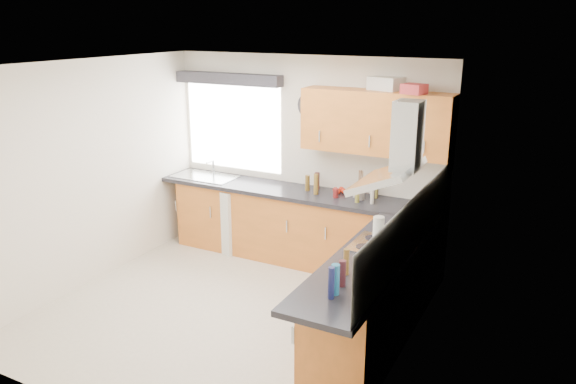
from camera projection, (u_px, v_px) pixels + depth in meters
The scene contains 39 objects.
ground_plane at pixel (229, 311), 5.81m from camera, with size 3.60×3.60×0.00m, color beige.
ceiling at pixel (220, 65), 5.07m from camera, with size 3.60×3.60×0.02m, color white.
wall_back at pixel (306, 158), 6.96m from camera, with size 3.60×0.02×2.50m, color silver.
wall_front at pixel (81, 265), 3.92m from camera, with size 3.60×0.02×2.50m, color silver.
wall_left at pixel (90, 174), 6.24m from camera, with size 0.02×3.60×2.50m, color silver.
wall_right at pixel (406, 227), 4.64m from camera, with size 0.02×3.60×2.50m, color silver.
window at pixel (233, 127), 7.33m from camera, with size 1.40×0.02×1.10m, color silver.
window_blind at pixel (228, 79), 7.07m from camera, with size 1.50×0.18×0.14m, color #2D2B32.
splashback at pixel (414, 223), 4.92m from camera, with size 0.01×3.00×0.54m, color white.
base_cab_back at pixel (288, 226), 7.00m from camera, with size 3.00×0.58×0.86m, color #B05F22.
base_cab_corner at pixel (414, 249), 6.29m from camera, with size 0.60×0.60×0.86m, color #B05F22.
base_cab_right at pixel (374, 300), 5.14m from camera, with size 0.58×2.10×0.86m, color #B05F22.
worktop_back at pixel (295, 192), 6.82m from camera, with size 3.60×0.62×0.05m, color black.
worktop_right at pixel (370, 260), 4.88m from camera, with size 0.62×2.42×0.05m, color black.
sink at pixel (205, 174), 7.39m from camera, with size 0.84×0.46×0.10m, color #ACB3B8, non-canonical shape.
oven at pixel (379, 294), 5.27m from camera, with size 0.56×0.58×0.85m, color black.
hob_plate at pixel (381, 245), 5.13m from camera, with size 0.52×0.52×0.01m, color #ACB3B8.
extractor_hood at pixel (397, 156), 4.83m from camera, with size 0.52×0.78×0.66m, color #ACB3B8, non-canonical shape.
upper_cabinets at pixel (376, 122), 6.23m from camera, with size 1.70×0.35×0.70m, color #B05F22.
washing_machine at pixel (231, 216), 7.39m from camera, with size 0.57×0.55×0.83m, color silver.
wall_clock at pixel (309, 106), 6.73m from camera, with size 0.32×0.32×0.04m, color #2D2B32.
casserole at pixel (386, 83), 6.16m from camera, with size 0.35×0.25×0.14m, color silver.
storage_box at pixel (414, 89), 5.84m from camera, with size 0.23×0.19×0.11m, color #B43133.
utensil_pot at pixel (360, 193), 6.45m from camera, with size 0.10×0.10×0.14m, color gray.
kitchen_roll at pixel (379, 228), 5.24m from camera, with size 0.10×0.10×0.23m, color silver.
tomato_cluster at pixel (340, 190), 6.69m from camera, with size 0.14×0.14×0.06m, color red, non-canonical shape.
jar_0 at pixel (376, 190), 6.48m from camera, with size 0.04×0.04×0.20m, color olive.
jar_1 at pixel (336, 193), 6.51m from camera, with size 0.06×0.06×0.11m, color maroon.
jar_2 at pixel (355, 192), 6.54m from camera, with size 0.05×0.05×0.11m, color #AFA295.
jar_3 at pixel (316, 184), 6.62m from camera, with size 0.06×0.06×0.25m, color brown.
jar_4 at pixel (372, 196), 6.28m from camera, with size 0.04×0.04×0.18m, color #BCB1A0.
jar_5 at pixel (375, 192), 6.51m from camera, with size 0.07×0.07×0.14m, color black.
jar_6 at pixel (307, 183), 6.77m from camera, with size 0.06×0.06×0.19m, color brown.
jar_7 at pixel (357, 193), 6.33m from camera, with size 0.05×0.05×0.22m, color olive.
jar_8 at pixel (317, 181), 6.82m from camera, with size 0.06×0.06×0.21m, color #3A1415.
bottle_0 at pixel (342, 273), 4.33m from camera, with size 0.06×0.06×0.21m, color #391418.
bottle_1 at pixel (346, 262), 4.53m from camera, with size 0.05×0.05×0.22m, color brown.
bottle_2 at pixel (331, 283), 4.13m from camera, with size 0.05×0.05×0.25m, color #151A48.
bottle_3 at pixel (335, 280), 4.19m from camera, with size 0.07×0.07×0.24m, color #1B6086.
Camera 1 is at (2.95, -4.31, 2.89)m, focal length 35.00 mm.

